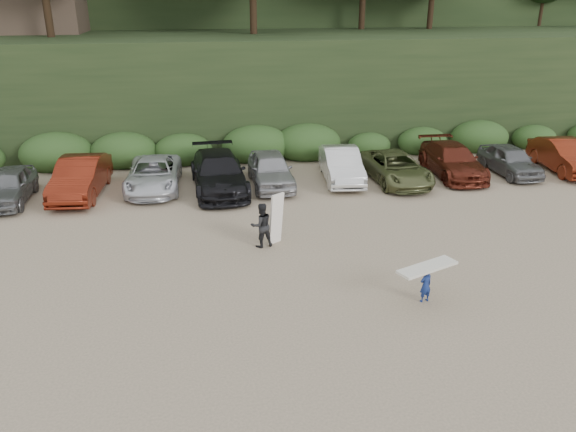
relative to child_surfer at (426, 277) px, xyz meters
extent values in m
plane|color=tan|center=(-4.79, 0.96, -0.78)|extent=(120.00, 120.00, 0.00)
cube|color=black|center=(-4.79, 22.96, 2.22)|extent=(80.00, 14.00, 6.00)
cube|color=#2B491E|center=(-5.34, 15.46, -0.18)|extent=(46.20, 2.00, 1.20)
imported|color=slate|center=(-14.30, 10.57, -0.06)|extent=(1.78, 4.26, 1.44)
imported|color=maroon|center=(-11.44, 11.01, 0.04)|extent=(2.08, 5.10, 1.65)
imported|color=silver|center=(-8.36, 11.36, -0.09)|extent=(2.43, 5.02, 1.38)
imported|color=black|center=(-5.46, 10.78, 0.04)|extent=(2.65, 5.77, 1.63)
imported|color=#A1A1A6|center=(-3.08, 11.05, -0.01)|extent=(1.93, 4.58, 1.55)
imported|color=silver|center=(0.30, 11.26, -0.01)|extent=(1.98, 4.75, 1.53)
imported|color=#5D643A|center=(2.77, 10.69, -0.10)|extent=(2.59, 5.05, 1.36)
imported|color=#5E2115|center=(5.82, 11.25, -0.04)|extent=(2.18, 5.13, 1.48)
imported|color=slate|center=(8.69, 10.99, -0.08)|extent=(1.80, 4.15, 1.39)
imported|color=maroon|center=(11.58, 11.03, 0.00)|extent=(2.02, 4.83, 1.55)
imported|color=navy|center=(0.00, 0.00, -0.26)|extent=(0.43, 0.34, 1.04)
cube|color=silver|center=(0.00, 0.00, 0.33)|extent=(1.97, 1.23, 0.08)
imported|color=black|center=(-4.23, 4.49, 0.03)|extent=(0.91, 0.79, 1.61)
cube|color=white|center=(-3.69, 4.63, 0.17)|extent=(0.59, 0.53, 1.90)
camera|label=1|loc=(-6.08, -13.39, 7.60)|focal=35.00mm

